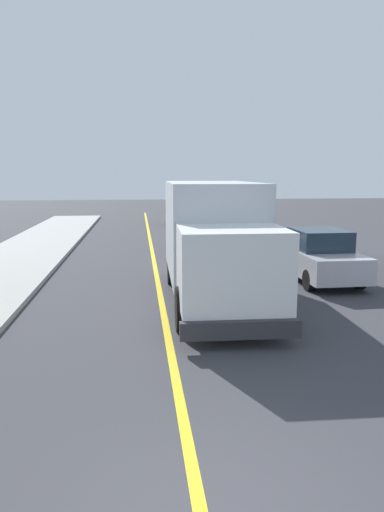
# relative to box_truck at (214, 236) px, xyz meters

# --- Properties ---
(centre_line_yellow) EXTENTS (0.16, 56.00, 0.01)m
(centre_line_yellow) POSITION_rel_box_truck_xyz_m (-1.46, 1.53, -1.76)
(centre_line_yellow) COLOR gold
(centre_line_yellow) RESTS_ON ground
(box_truck) EXTENTS (2.56, 7.23, 3.20)m
(box_truck) POSITION_rel_box_truck_xyz_m (0.00, 0.00, 0.00)
(box_truck) COLOR silver
(box_truck) RESTS_ON ground
(parked_car_near) EXTENTS (1.85, 4.42, 1.67)m
(parked_car_near) POSITION_rel_box_truck_xyz_m (1.00, 6.88, -0.97)
(parked_car_near) COLOR #B7B7BC
(parked_car_near) RESTS_ON ground
(parked_car_mid) EXTENTS (1.85, 4.42, 1.67)m
(parked_car_mid) POSITION_rel_box_truck_xyz_m (1.13, 13.23, -0.97)
(parked_car_mid) COLOR silver
(parked_car_mid) RESTS_ON ground
(parked_car_far) EXTENTS (1.96, 4.46, 1.67)m
(parked_car_far) POSITION_rel_box_truck_xyz_m (0.96, 18.98, -0.97)
(parked_car_far) COLOR #4C564C
(parked_car_far) RESTS_ON ground
(parked_van_across) EXTENTS (1.88, 4.43, 1.67)m
(parked_van_across) POSITION_rel_box_truck_xyz_m (3.74, 2.00, -0.97)
(parked_van_across) COLOR #B7B7BC
(parked_van_across) RESTS_ON ground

